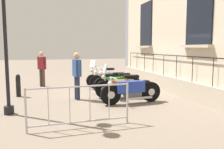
{
  "coord_description": "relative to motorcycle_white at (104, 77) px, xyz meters",
  "views": [
    {
      "loc": [
        2.81,
        9.54,
        1.94
      ],
      "look_at": [
        0.2,
        0.0,
        0.8
      ],
      "focal_mm": 37.33,
      "sensor_mm": 36.0,
      "label": 1
    }
  ],
  "objects": [
    {
      "name": "ground_plane",
      "position": [
        -0.11,
        1.97,
        -0.44
      ],
      "size": [
        60.0,
        60.0,
        0.0
      ],
      "primitive_type": "plane",
      "color": "gray"
    },
    {
      "name": "building_facade",
      "position": [
        -2.74,
        1.97,
        2.97
      ],
      "size": [
        0.82,
        10.46,
        7.03
      ],
      "color": "beige",
      "rests_on": "ground_plane"
    },
    {
      "name": "motorcycle_white",
      "position": [
        0.0,
        0.0,
        0.0
      ],
      "size": [
        1.92,
        0.76,
        1.33
      ],
      "color": "black",
      "rests_on": "ground_plane"
    },
    {
      "name": "motorcycle_black",
      "position": [
        -0.18,
        0.92,
        -0.0
      ],
      "size": [
        2.17,
        0.74,
        1.0
      ],
      "color": "black",
      "rests_on": "ground_plane"
    },
    {
      "name": "motorcycle_green",
      "position": [
        -0.14,
        2.02,
        -0.02
      ],
      "size": [
        2.15,
        0.58,
        1.09
      ],
      "color": "black",
      "rests_on": "ground_plane"
    },
    {
      "name": "motorcycle_orange",
      "position": [
        -0.02,
        3.01,
        0.01
      ],
      "size": [
        2.13,
        0.75,
        1.33
      ],
      "color": "black",
      "rests_on": "ground_plane"
    },
    {
      "name": "motorcycle_blue",
      "position": [
        -0.06,
        3.97,
        0.02
      ],
      "size": [
        2.26,
        0.65,
        0.94
      ],
      "color": "black",
      "rests_on": "ground_plane"
    },
    {
      "name": "crowd_barrier",
      "position": [
        2.0,
        6.02,
        0.12
      ],
      "size": [
        2.5,
        0.19,
        1.05
      ],
      "color": "#B7B7BF",
      "rests_on": "ground_plane"
    },
    {
      "name": "bollard",
      "position": [
        3.89,
        1.73,
        0.01
      ],
      "size": [
        0.18,
        0.18,
        0.9
      ],
      "color": "black",
      "rests_on": "ground_plane"
    },
    {
      "name": "pedestrian_standing",
      "position": [
        3.03,
        -0.54,
        0.56
      ],
      "size": [
        0.43,
        0.4,
        1.75
      ],
      "color": "#47382D",
      "rests_on": "ground_plane"
    },
    {
      "name": "pedestrian_walking",
      "position": [
        1.7,
        2.88,
        0.57
      ],
      "size": [
        0.31,
        0.51,
        1.77
      ],
      "color": "#23283D",
      "rests_on": "ground_plane"
    },
    {
      "name": "distant_building",
      "position": [
        -6.0,
        -7.13,
        3.2
      ],
      "size": [
        3.06,
        5.39,
        7.28
      ],
      "color": "gray",
      "rests_on": "ground_plane"
    }
  ]
}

